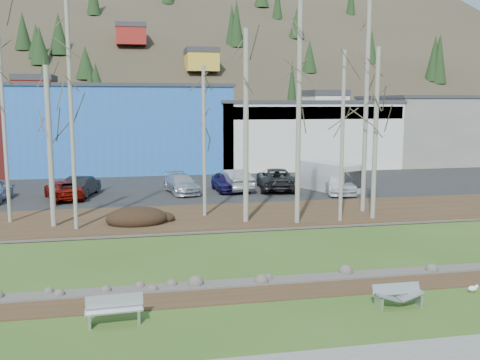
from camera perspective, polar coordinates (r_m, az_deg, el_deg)
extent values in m
plane|color=#305119|center=(17.58, 6.56, -14.02)|extent=(200.00, 200.00, 0.00)
cube|color=#382616|center=(19.44, 4.63, -11.70)|extent=(80.00, 1.80, 0.03)
cube|color=#382616|center=(31.08, -1.63, -3.89)|extent=(80.00, 7.00, 0.15)
cube|color=black|center=(41.30, -4.07, -0.85)|extent=(80.00, 14.00, 0.14)
cube|color=blue|center=(54.52, -12.28, 5.37)|extent=(20.00, 12.00, 8.00)
cube|color=#333338|center=(54.48, -12.42, 9.74)|extent=(20.40, 12.24, 0.30)
cube|color=silver|center=(57.16, 6.15, 4.89)|extent=(18.00, 12.00, 6.50)
cube|color=#333338|center=(57.06, 6.21, 8.30)|extent=(18.36, 12.24, 0.30)
cube|color=navy|center=(51.47, 8.17, 7.10)|extent=(17.64, 0.20, 1.20)
cube|color=slate|center=(63.78, 20.06, 5.02)|extent=(14.00, 12.00, 7.00)
cube|color=#333338|center=(63.70, 20.23, 8.30)|extent=(14.28, 12.24, 0.30)
cube|color=silver|center=(17.12, -15.73, -14.16)|extent=(0.11, 0.53, 0.42)
cube|color=silver|center=(17.14, -10.79, -13.96)|extent=(0.11, 0.53, 0.42)
cube|color=silver|center=(17.14, -13.24, -12.39)|extent=(1.73, 0.22, 0.39)
cube|color=silver|center=(17.03, -13.28, -13.39)|extent=(1.75, 0.58, 0.05)
cube|color=silver|center=(18.38, 14.60, -12.54)|extent=(0.08, 0.51, 0.41)
cube|color=silver|center=(19.01, 18.45, -12.00)|extent=(0.08, 0.51, 0.41)
cube|color=silver|center=(18.73, 16.31, -11.06)|extent=(1.66, 0.19, 0.36)
cube|color=#949799|center=(18.44, 15.41, -11.95)|extent=(0.81, 0.46, 0.30)
cube|color=#949799|center=(18.82, 17.72, -11.63)|extent=(0.81, 0.46, 0.30)
cylinder|color=gold|center=(20.86, 23.53, -10.88)|extent=(0.01, 0.01, 0.10)
cylinder|color=gold|center=(20.90, 23.44, -10.84)|extent=(0.01, 0.01, 0.10)
ellipsoid|color=white|center=(20.86, 23.57, -10.57)|extent=(0.34, 0.19, 0.19)
cube|color=gray|center=(20.85, 23.57, -10.47)|extent=(0.23, 0.13, 0.02)
sphere|color=white|center=(20.90, 23.95, -10.31)|extent=(0.11, 0.11, 0.11)
cone|color=gold|center=(20.93, 24.12, -10.29)|extent=(0.06, 0.04, 0.03)
ellipsoid|color=black|center=(29.53, -10.94, -3.90)|extent=(3.33, 2.35, 0.65)
cylinder|color=#A4A096|center=(31.29, -23.92, 6.25)|extent=(0.20, 0.20, 11.52)
cylinder|color=#A4A096|center=(29.44, -19.62, 3.32)|extent=(0.28, 0.28, 8.37)
cylinder|color=#A4A096|center=(28.31, -17.54, 6.36)|extent=(0.21, 0.21, 11.45)
cylinder|color=#A4A096|center=(28.74, 0.64, 5.64)|extent=(0.28, 0.28, 10.31)
cylinder|color=#A4A096|center=(30.42, -3.85, 4.09)|extent=(0.20, 0.20, 8.53)
cylinder|color=#A4A096|center=(29.51, 10.86, 4.51)|extent=(0.20, 0.20, 9.23)
cylinder|color=#A4A096|center=(28.64, 6.28, 7.05)|extent=(0.26, 0.26, 11.78)
cylinder|color=#A4A096|center=(30.56, 14.25, 4.75)|extent=(0.26, 0.26, 9.46)
cylinder|color=#A4A096|center=(32.39, 13.30, 7.71)|extent=(0.27, 0.27, 12.56)
imported|color=black|center=(38.88, -16.50, -0.59)|extent=(2.37, 4.55, 1.43)
imported|color=maroon|center=(37.97, -18.32, -0.99)|extent=(3.23, 4.98, 1.28)
imported|color=#A8ABB1|center=(38.67, -6.29, -0.40)|extent=(2.65, 4.86, 1.34)
imported|color=#1B1347|center=(39.24, -1.52, -0.18)|extent=(1.87, 4.19, 1.40)
imported|color=#ADADAF|center=(39.58, -0.80, 0.03)|extent=(2.45, 5.02, 1.58)
imported|color=#29282B|center=(40.11, 3.87, 0.13)|extent=(3.49, 6.09, 1.60)
imported|color=white|center=(39.15, 10.42, -0.33)|extent=(2.84, 5.13, 1.41)
cube|color=white|center=(40.12, 9.58, 0.38)|extent=(3.70, 5.14, 2.07)
cube|color=black|center=(38.81, 11.51, 0.06)|extent=(2.12, 1.65, 1.28)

